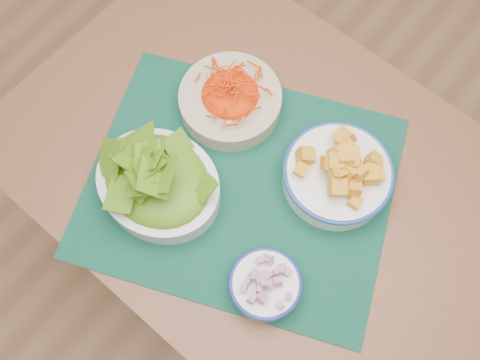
{
  "coord_description": "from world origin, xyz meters",
  "views": [
    {
      "loc": [
        0.22,
        -0.17,
        1.77
      ],
      "look_at": [
        -0.03,
        0.13,
        0.78
      ],
      "focal_mm": 40.0,
      "sensor_mm": 36.0,
      "label": 1
    }
  ],
  "objects_px": {
    "table": "(272,194)",
    "carrot_bowl": "(230,98)",
    "placemat": "(240,186)",
    "onion_bowl": "(265,284)",
    "squash_bowl": "(339,172)",
    "lettuce_bowl": "(157,180)"
  },
  "relations": [
    {
      "from": "onion_bowl",
      "to": "squash_bowl",
      "type": "bearing_deg",
      "value": 94.95
    },
    {
      "from": "carrot_bowl",
      "to": "squash_bowl",
      "type": "distance_m",
      "value": 0.28
    },
    {
      "from": "carrot_bowl",
      "to": "lettuce_bowl",
      "type": "xyz_separation_m",
      "value": [
        0.01,
        -0.24,
        0.02
      ]
    },
    {
      "from": "carrot_bowl",
      "to": "squash_bowl",
      "type": "xyz_separation_m",
      "value": [
        0.28,
        0.0,
        0.01
      ]
    },
    {
      "from": "placemat",
      "to": "onion_bowl",
      "type": "bearing_deg",
      "value": -60.64
    },
    {
      "from": "placemat",
      "to": "lettuce_bowl",
      "type": "bearing_deg",
      "value": -159.42
    },
    {
      "from": "lettuce_bowl",
      "to": "carrot_bowl",
      "type": "bearing_deg",
      "value": 88.85
    },
    {
      "from": "placemat",
      "to": "lettuce_bowl",
      "type": "relative_size",
      "value": 2.25
    },
    {
      "from": "table",
      "to": "placemat",
      "type": "height_order",
      "value": "placemat"
    },
    {
      "from": "table",
      "to": "onion_bowl",
      "type": "distance_m",
      "value": 0.27
    },
    {
      "from": "squash_bowl",
      "to": "lettuce_bowl",
      "type": "xyz_separation_m",
      "value": [
        -0.26,
        -0.24,
        0.01
      ]
    },
    {
      "from": "table",
      "to": "placemat",
      "type": "distance_m",
      "value": 0.13
    },
    {
      "from": "squash_bowl",
      "to": "table",
      "type": "bearing_deg",
      "value": -145.98
    },
    {
      "from": "squash_bowl",
      "to": "onion_bowl",
      "type": "xyz_separation_m",
      "value": [
        0.02,
        -0.26,
        -0.01
      ]
    },
    {
      "from": "squash_bowl",
      "to": "carrot_bowl",
      "type": "bearing_deg",
      "value": -180.0
    },
    {
      "from": "lettuce_bowl",
      "to": "onion_bowl",
      "type": "distance_m",
      "value": 0.29
    },
    {
      "from": "placemat",
      "to": "carrot_bowl",
      "type": "height_order",
      "value": "carrot_bowl"
    },
    {
      "from": "placemat",
      "to": "lettuce_bowl",
      "type": "height_order",
      "value": "lettuce_bowl"
    },
    {
      "from": "table",
      "to": "placemat",
      "type": "relative_size",
      "value": 1.91
    },
    {
      "from": "squash_bowl",
      "to": "lettuce_bowl",
      "type": "height_order",
      "value": "lettuce_bowl"
    },
    {
      "from": "lettuce_bowl",
      "to": "placemat",
      "type": "bearing_deg",
      "value": 38.5
    },
    {
      "from": "table",
      "to": "carrot_bowl",
      "type": "relative_size",
      "value": 4.88
    }
  ]
}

